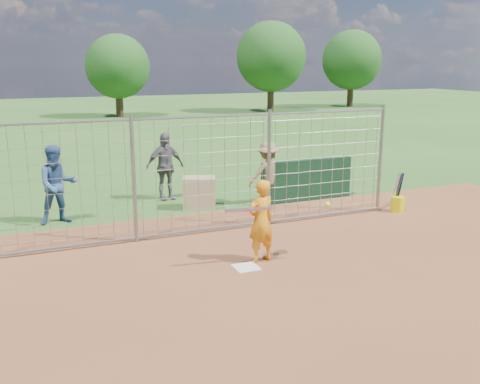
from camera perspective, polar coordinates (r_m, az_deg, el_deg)
name	(u,v)px	position (r m, az deg, el deg)	size (l,w,h in m)	color
ground	(242,264)	(9.85, 0.20, -7.70)	(100.00, 100.00, 0.00)	#2D591E
infield_dirt	(330,341)	(7.44, 9.62, -15.36)	(18.00, 18.00, 0.00)	brown
home_plate	(246,267)	(9.67, 0.67, -8.04)	(0.43, 0.43, 0.02)	silver
dugout_wall	(307,180)	(14.25, 7.13, 1.27)	(2.60, 0.20, 1.10)	#11381E
batter	(261,221)	(9.76, 2.24, -3.11)	(0.56, 0.37, 1.55)	orange
bystander_a	(58,185)	(12.74, -18.89, 0.74)	(0.87, 0.68, 1.80)	#294D7B
bystander_b	(165,166)	(14.31, -8.01, 2.73)	(1.06, 0.44, 1.80)	#55565A
bystander_c	(268,174)	(13.72, 2.97, 1.98)	(1.05, 0.60, 1.62)	olive
equipment_bin	(199,193)	(13.43, -4.38, -0.09)	(0.80, 0.55, 0.80)	tan
equipment_in_play	(269,208)	(9.47, 3.09, -1.74)	(2.02, 0.24, 0.13)	silver
bucket_with_bats	(398,202)	(13.69, 16.46, -1.02)	(0.34, 0.35, 0.97)	yellow
backstop_fence	(205,176)	(11.28, -3.78, 1.73)	(9.08, 0.08, 2.60)	gray
tree_line	(119,60)	(37.18, -12.80, 13.57)	(44.66, 6.72, 6.48)	#3F2B19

